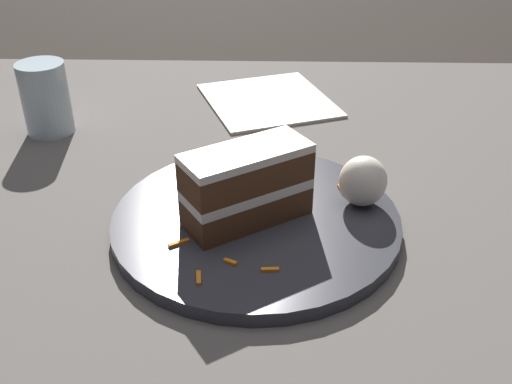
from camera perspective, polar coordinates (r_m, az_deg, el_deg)
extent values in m
plane|color=black|center=(0.67, 3.35, -3.39)|extent=(6.00, 6.00, 0.00)
cube|color=#56514C|center=(0.66, 3.39, -2.41)|extent=(1.08, 0.96, 0.03)
cylinder|color=#333338|center=(0.62, 0.00, -2.78)|extent=(0.30, 0.30, 0.02)
cube|color=#4C2D19|center=(0.60, -0.87, -1.36)|extent=(0.13, 0.11, 0.03)
cube|color=silver|center=(0.59, -0.89, 0.30)|extent=(0.13, 0.11, 0.01)
cube|color=#4C2D19|center=(0.58, -0.90, 2.01)|extent=(0.13, 0.11, 0.03)
cube|color=silver|center=(0.57, -0.92, 3.69)|extent=(0.13, 0.11, 0.01)
ellipsoid|color=silver|center=(0.63, 10.15, 1.03)|extent=(0.05, 0.04, 0.05)
cylinder|color=orange|center=(0.71, -1.65, 2.88)|extent=(0.06, 0.06, 0.01)
cube|color=orange|center=(0.54, 1.36, -7.40)|extent=(0.02, 0.01, 0.00)
cube|color=orange|center=(0.58, -7.36, -4.84)|extent=(0.02, 0.01, 0.00)
cube|color=orange|center=(0.66, 8.12, 0.29)|extent=(0.01, 0.02, 0.00)
cube|color=orange|center=(0.68, 0.45, 1.37)|extent=(0.02, 0.01, 0.00)
cube|color=orange|center=(0.55, -2.46, -6.67)|extent=(0.01, 0.01, 0.00)
cube|color=orange|center=(0.53, -5.48, -8.14)|extent=(0.01, 0.02, 0.00)
cylinder|color=silver|center=(0.85, -19.40, 8.40)|extent=(0.06, 0.06, 0.10)
cylinder|color=silver|center=(0.86, -19.03, 6.48)|extent=(0.06, 0.06, 0.03)
cube|color=beige|center=(0.92, 1.16, 8.72)|extent=(0.23, 0.24, 0.00)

